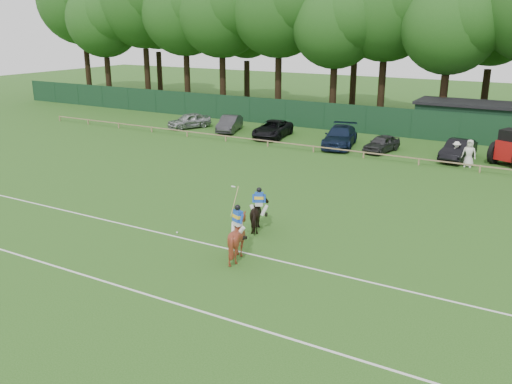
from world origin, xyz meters
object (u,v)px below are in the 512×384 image
Objects in this scene: sedan_silver at (189,121)px; sedan_grey at (230,124)px; sedan_navy at (340,137)px; polo_ball at (177,232)px; hatch_grey at (382,144)px; horse_chestnut at (238,237)px; spectator_right at (469,153)px; spectator_left at (456,152)px; tractor at (512,148)px; estate_black at (458,150)px; suv_black at (273,129)px; horse_dark at (259,215)px; utility_shed at (466,119)px.

sedan_silver is 4.23m from sedan_grey.
sedan_navy reaches higher than polo_ball.
hatch_grey is at bearing -14.96° from sedan_navy.
spectator_right is (5.81, 20.74, 0.03)m from horse_chestnut.
polo_ball is (-8.77, -20.61, -0.72)m from spectator_left.
polo_ball is (-3.94, 0.92, -0.88)m from horse_chestnut.
spectator_left is (4.83, 21.53, -0.15)m from horse_chestnut.
estate_black is at bearing -151.51° from tractor.
suv_black is at bearing -172.24° from hatch_grey.
horse_dark is 0.22× the size of utility_shed.
sedan_navy is at bearing -22.24° from sedan_grey.
tractor reaches higher than polo_ball.
horse_chestnut is 0.49× the size of hatch_grey.
sedan_grey is at bearing 116.80° from polo_ball.
spectator_left is (0.03, -0.92, 0.04)m from estate_black.
utility_shed is at bearing -70.89° from horse_chestnut.
horse_dark is at bearing -109.00° from spectator_right.
utility_shed is at bearing 102.38° from spectator_right.
sedan_grey is at bearing 156.46° from spectator_left.
spectator_right reaches higher than suv_black.
tractor is at bearing 3.71° from spectator_left.
sedan_grey is at bearing 163.21° from sedan_navy.
horse_dark is at bearing -91.94° from sedan_navy.
sedan_grey is at bearing -80.29° from horse_dark.
polo_ball is at bearing -131.39° from spectator_left.
tractor is (27.72, 0.02, 0.47)m from sedan_silver.
sedan_grey is 20.10m from estate_black.
spectator_right is (0.98, -0.79, 0.19)m from spectator_left.
spectator_left reaches higher than suv_black.
suv_black is at bearing -39.26° from horse_chestnut.
suv_black is at bearing 156.31° from spectator_left.
sedan_navy is 0.66× the size of utility_shed.
utility_shed reaches higher than horse_dark.
estate_black is at bearing -132.22° from horse_dark.
hatch_grey is 2.45× the size of spectator_left.
horse_chestnut is 22.29m from hatch_grey.
horse_dark is 1.01× the size of horse_chestnut.
spectator_left is at bearing -133.07° from horse_dark.
sedan_silver is at bearing -23.69° from horse_chestnut.
suv_black is 0.93× the size of sedan_navy.
sedan_silver is 0.94× the size of estate_black.
sedan_silver is 24.82m from utility_shed.
sedan_grey reaches higher than polo_ball.
tractor is at bearing 61.01° from polo_ball.
sedan_navy is at bearing -171.05° from hatch_grey.
utility_shed is at bearing 5.79° from sedan_grey.
horse_chestnut is 0.42× the size of estate_black.
sedan_silver is at bearing 168.96° from sedan_grey.
sedan_silver is at bearing 176.81° from spectator_right.
horse_chestnut reaches higher than suv_black.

